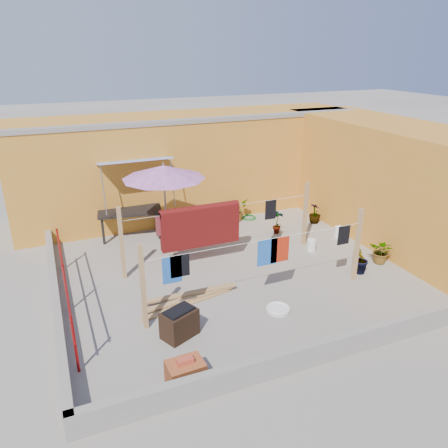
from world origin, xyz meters
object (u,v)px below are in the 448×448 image
at_px(brick_stack, 186,373).
at_px(white_basin, 278,309).
at_px(brazier, 179,323).
at_px(green_hose, 249,217).
at_px(plant_back_a, 237,210).
at_px(outdoor_table, 130,212).
at_px(water_jug_b, 339,232).
at_px(water_jug_a, 311,245).
at_px(patio_umbrella, 164,173).

xyz_separation_m(brick_stack, white_basin, (2.45, 1.31, -0.18)).
relative_size(brazier, green_hose, 1.68).
relative_size(brick_stack, plant_back_a, 0.88).
height_order(green_hose, plant_back_a, plant_back_a).
bearing_deg(outdoor_table, brazier, -91.39).
distance_m(brick_stack, brazier, 1.32).
relative_size(brick_stack, green_hose, 1.33).
bearing_deg(water_jug_b, water_jug_a, -159.40).
bearing_deg(outdoor_table, patio_umbrella, -67.74).
distance_m(brazier, white_basin, 2.17).
bearing_deg(white_basin, outdoor_table, 111.76).
height_order(outdoor_table, plant_back_a, outdoor_table).
distance_m(water_jug_a, green_hose, 2.89).
bearing_deg(water_jug_a, white_basin, -135.51).
distance_m(patio_umbrella, brick_stack, 5.34).
xyz_separation_m(water_jug_a, plant_back_a, (-0.94, 2.84, 0.19)).
xyz_separation_m(patio_umbrella, water_jug_a, (3.67, -1.27, -2.09)).
xyz_separation_m(brick_stack, water_jug_b, (5.96, 4.02, -0.06)).
bearing_deg(plant_back_a, brazier, -124.40).
relative_size(patio_umbrella, water_jug_b, 6.64).
distance_m(white_basin, water_jug_b, 4.43).
distance_m(brick_stack, water_jug_a, 5.92).
relative_size(white_basin, plant_back_a, 0.72).
distance_m(outdoor_table, water_jug_b, 6.06).
relative_size(patio_umbrella, brick_stack, 4.08).
bearing_deg(brick_stack, plant_back_a, 59.30).
relative_size(brick_stack, white_basin, 1.22).
height_order(brick_stack, white_basin, brick_stack).
distance_m(outdoor_table, brazier, 5.14).
xyz_separation_m(brick_stack, water_jug_a, (4.74, 3.56, -0.06)).
bearing_deg(brazier, white_basin, 0.68).
height_order(water_jug_a, water_jug_b, water_jug_b).
bearing_deg(plant_back_a, patio_umbrella, -150.08).
bearing_deg(patio_umbrella, white_basin, -68.47).
bearing_deg(water_jug_b, outdoor_table, 156.73).
height_order(brick_stack, green_hose, brick_stack).
bearing_deg(patio_umbrella, outdoor_table, 112.26).
xyz_separation_m(water_jug_a, green_hose, (-0.50, 2.84, -0.13)).
bearing_deg(outdoor_table, white_basin, -68.24).
bearing_deg(outdoor_table, plant_back_a, 0.00).
height_order(white_basin, plant_back_a, plant_back_a).
distance_m(outdoor_table, plant_back_a, 3.40).
height_order(water_jug_b, plant_back_a, plant_back_a).
bearing_deg(green_hose, white_basin, -109.29).
bearing_deg(plant_back_a, water_jug_a, -71.76).
relative_size(white_basin, water_jug_b, 1.33).
relative_size(brick_stack, water_jug_b, 1.63).
bearing_deg(plant_back_a, water_jug_b, -47.76).
xyz_separation_m(patio_umbrella, outdoor_table, (-0.64, 1.57, -1.50)).
bearing_deg(water_jug_b, brazier, -154.27).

